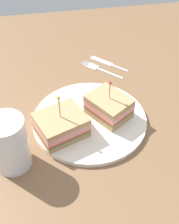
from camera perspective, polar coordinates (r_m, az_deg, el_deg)
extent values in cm
cube|color=brown|center=(72.25, 0.00, -2.31)|extent=(112.42, 112.42, 2.00)
cylinder|color=silver|center=(71.17, 0.00, -1.46)|extent=(25.98, 25.98, 1.02)
cube|color=tan|center=(71.38, 3.48, -0.06)|extent=(11.02, 11.55, 1.35)
cube|color=#478438|center=(70.78, 3.51, 0.45)|extent=(11.02, 11.55, 0.40)
cube|color=red|center=(70.47, 3.53, 0.72)|extent=(11.02, 11.55, 0.50)
cube|color=#E59389|center=(69.84, 3.56, 1.27)|extent=(11.02, 11.55, 1.36)
cube|color=tan|center=(68.94, 3.61, 2.10)|extent=(11.02, 11.55, 1.35)
cylinder|color=tan|center=(67.31, 3.70, 3.69)|extent=(0.30, 0.30, 4.99)
sphere|color=red|center=(65.73, 3.80, 5.36)|extent=(0.70, 0.70, 0.70)
cube|color=tan|center=(67.62, -5.14, -3.42)|extent=(12.25, 11.35, 1.18)
cube|color=#478438|center=(67.05, -5.18, -2.97)|extent=(12.25, 11.35, 0.40)
cube|color=red|center=(66.72, -5.21, -2.70)|extent=(12.25, 11.35, 0.50)
cube|color=#E59389|center=(65.97, -5.26, -2.07)|extent=(12.25, 11.35, 1.60)
cube|color=tan|center=(64.98, -5.34, -1.22)|extent=(12.25, 11.35, 1.18)
cylinder|color=tan|center=(63.00, -5.51, 0.62)|extent=(0.30, 0.30, 5.72)
sphere|color=orange|center=(61.09, -5.69, 2.58)|extent=(0.70, 0.70, 0.70)
cylinder|color=beige|center=(62.70, -14.19, -6.75)|extent=(6.45, 6.45, 7.91)
cylinder|color=white|center=(61.29, -14.49, -5.62)|extent=(7.33, 7.33, 11.69)
cube|color=silver|center=(85.46, 3.77, 7.14)|extent=(6.30, 6.15, 0.35)
cube|color=silver|center=(87.96, 0.45, 8.44)|extent=(4.12, 4.09, 0.35)
cube|color=silver|center=(89.48, -0.46, 9.13)|extent=(1.56, 1.52, 0.35)
cube|color=silver|center=(89.14, -0.65, 8.98)|extent=(1.56, 1.52, 0.35)
cube|color=silver|center=(88.81, -0.83, 8.82)|extent=(1.56, 1.52, 0.35)
cube|color=silver|center=(88.47, -1.02, 8.67)|extent=(1.56, 1.52, 0.35)
cube|color=silver|center=(87.95, 5.13, 8.24)|extent=(5.40, 5.38, 0.35)
cube|color=silver|center=(90.16, 2.20, 9.39)|extent=(6.02, 6.00, 0.24)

